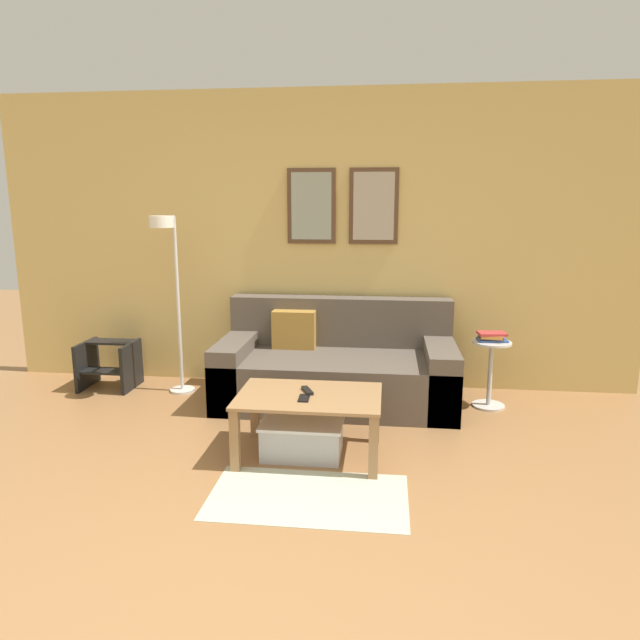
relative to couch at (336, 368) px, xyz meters
The scene contains 12 objects.
ground_plane 2.64m from the couch, 95.43° to the right, with size 16.00×16.00×0.00m, color olive.
wall_back 1.14m from the couch, 116.82° to the left, with size 5.60×0.09×2.55m.
area_rug 1.63m from the couch, 90.44° to the right, with size 1.11×0.63×0.01m, color #B2B79E.
couch is the anchor object (origin of this frame).
coffee_table 1.08m from the couch, 94.18° to the right, with size 0.91×0.61×0.41m.
storage_bin 1.09m from the couch, 96.56° to the right, with size 0.53×0.36×0.23m.
floor_lamp 1.57m from the couch, behind, with size 0.21×0.46×1.51m.
side_table 1.23m from the couch, ahead, with size 0.30×0.30×0.54m.
book_stack 1.26m from the couch, ahead, with size 0.24×0.19×0.07m.
remote_control 1.04m from the couch, 95.39° to the right, with size 0.04×0.15×0.02m, color black.
cell_phone 1.17m from the couch, 94.89° to the right, with size 0.07×0.14×0.01m, color black.
step_stool 2.02m from the couch, behind, with size 0.45×0.40×0.41m.
Camera 1 is at (0.64, -1.88, 1.61)m, focal length 32.00 mm.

